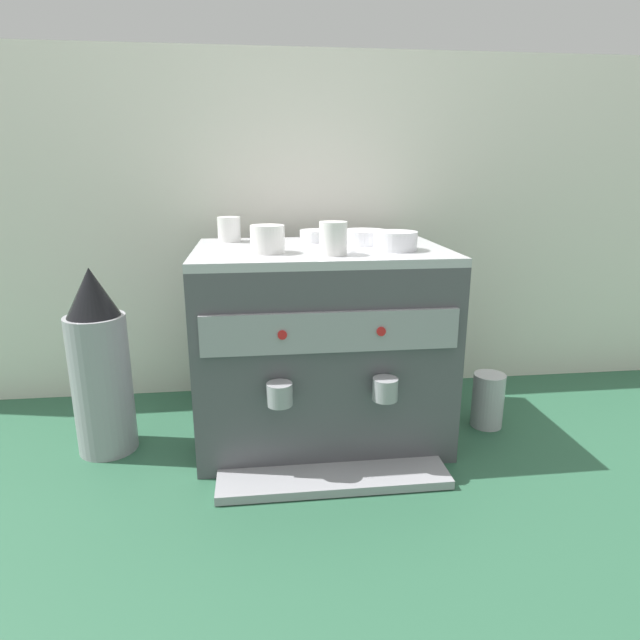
{
  "coord_description": "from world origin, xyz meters",
  "views": [
    {
      "loc": [
        -0.16,
        -1.31,
        0.68
      ],
      "look_at": [
        0.0,
        0.0,
        0.31
      ],
      "focal_mm": 30.21,
      "sensor_mm": 36.0,
      "label": 1
    }
  ],
  "objects_px": {
    "ceramic_cup_1": "(267,239)",
    "milk_pitcher": "(488,400)",
    "ceramic_bowl_0": "(317,236)",
    "ceramic_bowl_1": "(364,237)",
    "ceramic_bowl_2": "(395,241)",
    "espresso_machine": "(320,344)",
    "coffee_grinder": "(100,367)",
    "ceramic_cup_2": "(229,229)",
    "ceramic_cup_0": "(333,238)"
  },
  "relations": [
    {
      "from": "coffee_grinder",
      "to": "ceramic_cup_0",
      "type": "bearing_deg",
      "value": -8.22
    },
    {
      "from": "milk_pitcher",
      "to": "ceramic_bowl_0",
      "type": "bearing_deg",
      "value": 163.33
    },
    {
      "from": "ceramic_cup_1",
      "to": "milk_pitcher",
      "type": "relative_size",
      "value": 0.77
    },
    {
      "from": "coffee_grinder",
      "to": "ceramic_cup_2",
      "type": "bearing_deg",
      "value": 29.05
    },
    {
      "from": "ceramic_bowl_0",
      "to": "espresso_machine",
      "type": "bearing_deg",
      "value": -92.85
    },
    {
      "from": "ceramic_bowl_1",
      "to": "milk_pitcher",
      "type": "distance_m",
      "value": 0.56
    },
    {
      "from": "milk_pitcher",
      "to": "ceramic_cup_2",
      "type": "bearing_deg",
      "value": 166.38
    },
    {
      "from": "ceramic_bowl_2",
      "to": "espresso_machine",
      "type": "bearing_deg",
      "value": 160.08
    },
    {
      "from": "ceramic_cup_1",
      "to": "ceramic_cup_2",
      "type": "xyz_separation_m",
      "value": [
        -0.1,
        0.21,
        0.0
      ]
    },
    {
      "from": "espresso_machine",
      "to": "ceramic_bowl_0",
      "type": "xyz_separation_m",
      "value": [
        0.01,
        0.11,
        0.26
      ]
    },
    {
      "from": "ceramic_cup_1",
      "to": "ceramic_cup_2",
      "type": "height_order",
      "value": "ceramic_cup_2"
    },
    {
      "from": "ceramic_bowl_1",
      "to": "ceramic_cup_1",
      "type": "bearing_deg",
      "value": -153.84
    },
    {
      "from": "espresso_machine",
      "to": "ceramic_bowl_2",
      "type": "bearing_deg",
      "value": -19.92
    },
    {
      "from": "ceramic_cup_2",
      "to": "milk_pitcher",
      "type": "bearing_deg",
      "value": -13.62
    },
    {
      "from": "ceramic_cup_0",
      "to": "ceramic_cup_2",
      "type": "bearing_deg",
      "value": 133.58
    },
    {
      "from": "espresso_machine",
      "to": "ceramic_cup_1",
      "type": "height_order",
      "value": "ceramic_cup_1"
    },
    {
      "from": "ceramic_cup_0",
      "to": "milk_pitcher",
      "type": "xyz_separation_m",
      "value": [
        0.44,
        0.09,
        -0.46
      ]
    },
    {
      "from": "ceramic_bowl_1",
      "to": "ceramic_cup_2",
      "type": "bearing_deg",
      "value": 166.1
    },
    {
      "from": "ceramic_bowl_1",
      "to": "ceramic_cup_0",
      "type": "bearing_deg",
      "value": -121.59
    },
    {
      "from": "ceramic_bowl_0",
      "to": "ceramic_bowl_2",
      "type": "height_order",
      "value": "ceramic_bowl_2"
    },
    {
      "from": "espresso_machine",
      "to": "ceramic_cup_1",
      "type": "bearing_deg",
      "value": -153.08
    },
    {
      "from": "ceramic_cup_2",
      "to": "coffee_grinder",
      "type": "height_order",
      "value": "ceramic_cup_2"
    },
    {
      "from": "ceramic_bowl_1",
      "to": "milk_pitcher",
      "type": "bearing_deg",
      "value": -13.34
    },
    {
      "from": "ceramic_bowl_2",
      "to": "ceramic_cup_1",
      "type": "bearing_deg",
      "value": -179.25
    },
    {
      "from": "ceramic_cup_2",
      "to": "ceramic_bowl_2",
      "type": "bearing_deg",
      "value": -27.26
    },
    {
      "from": "ceramic_bowl_0",
      "to": "ceramic_bowl_2",
      "type": "bearing_deg",
      "value": -46.44
    },
    {
      "from": "ceramic_bowl_0",
      "to": "ceramic_bowl_1",
      "type": "xyz_separation_m",
      "value": [
        0.11,
        -0.06,
        0.0
      ]
    },
    {
      "from": "ceramic_cup_2",
      "to": "ceramic_bowl_1",
      "type": "height_order",
      "value": "ceramic_cup_2"
    },
    {
      "from": "espresso_machine",
      "to": "ceramic_cup_2",
      "type": "distance_m",
      "value": 0.39
    },
    {
      "from": "ceramic_bowl_2",
      "to": "coffee_grinder",
      "type": "relative_size",
      "value": 0.22
    },
    {
      "from": "ceramic_cup_2",
      "to": "ceramic_bowl_0",
      "type": "height_order",
      "value": "ceramic_cup_2"
    },
    {
      "from": "ceramic_cup_0",
      "to": "ceramic_cup_1",
      "type": "height_order",
      "value": "ceramic_cup_0"
    },
    {
      "from": "ceramic_cup_2",
      "to": "milk_pitcher",
      "type": "distance_m",
      "value": 0.83
    },
    {
      "from": "ceramic_cup_1",
      "to": "coffee_grinder",
      "type": "height_order",
      "value": "ceramic_cup_1"
    },
    {
      "from": "ceramic_cup_0",
      "to": "milk_pitcher",
      "type": "height_order",
      "value": "ceramic_cup_0"
    },
    {
      "from": "milk_pitcher",
      "to": "espresso_machine",
      "type": "bearing_deg",
      "value": 177.15
    },
    {
      "from": "ceramic_bowl_0",
      "to": "ceramic_bowl_1",
      "type": "height_order",
      "value": "ceramic_bowl_1"
    },
    {
      "from": "ceramic_bowl_1",
      "to": "ceramic_bowl_2",
      "type": "height_order",
      "value": "ceramic_bowl_2"
    },
    {
      "from": "ceramic_bowl_0",
      "to": "ceramic_bowl_2",
      "type": "distance_m",
      "value": 0.24
    },
    {
      "from": "ceramic_bowl_2",
      "to": "milk_pitcher",
      "type": "relative_size",
      "value": 0.7
    },
    {
      "from": "milk_pitcher",
      "to": "ceramic_bowl_1",
      "type": "bearing_deg",
      "value": 166.66
    },
    {
      "from": "milk_pitcher",
      "to": "ceramic_cup_0",
      "type": "bearing_deg",
      "value": -168.52
    },
    {
      "from": "ceramic_cup_1",
      "to": "ceramic_bowl_0",
      "type": "height_order",
      "value": "ceramic_cup_1"
    },
    {
      "from": "ceramic_bowl_2",
      "to": "ceramic_bowl_0",
      "type": "bearing_deg",
      "value": 133.56
    },
    {
      "from": "ceramic_cup_2",
      "to": "ceramic_cup_1",
      "type": "bearing_deg",
      "value": -65.33
    },
    {
      "from": "espresso_machine",
      "to": "ceramic_bowl_2",
      "type": "relative_size",
      "value": 5.9
    },
    {
      "from": "ceramic_cup_1",
      "to": "ceramic_bowl_1",
      "type": "relative_size",
      "value": 0.92
    },
    {
      "from": "espresso_machine",
      "to": "ceramic_bowl_0",
      "type": "distance_m",
      "value": 0.29
    },
    {
      "from": "ceramic_cup_2",
      "to": "coffee_grinder",
      "type": "relative_size",
      "value": 0.2
    },
    {
      "from": "ceramic_bowl_0",
      "to": "milk_pitcher",
      "type": "relative_size",
      "value": 0.62
    }
  ]
}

